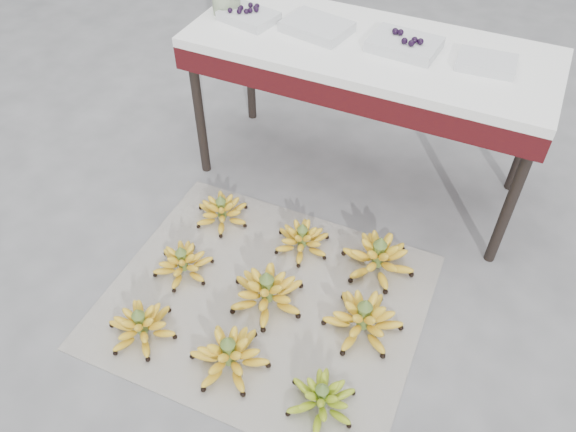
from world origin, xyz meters
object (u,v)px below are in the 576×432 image
at_px(bunch_front_left, 141,326).
at_px(tray_far_left, 249,16).
at_px(tray_far_right, 487,63).
at_px(tray_right, 404,44).
at_px(bunch_front_right, 321,399).
at_px(vendor_table, 368,62).
at_px(bunch_mid_center, 267,292).
at_px(bunch_mid_left, 183,263).
at_px(bunch_back_right, 378,257).
at_px(newspaper_mat, 265,300).
at_px(bunch_back_left, 222,211).
at_px(tray_left, 317,27).
at_px(bunch_back_center, 302,240).
at_px(bunch_front_center, 229,355).
at_px(bunch_mid_right, 363,319).

distance_m(bunch_front_left, tray_far_left, 1.38).
bearing_deg(tray_far_right, tray_right, -179.30).
distance_m(bunch_front_right, vendor_table, 1.38).
relative_size(bunch_mid_center, tray_far_right, 1.62).
xyz_separation_m(bunch_front_right, bunch_mid_left, (-0.76, 0.32, 0.00)).
bearing_deg(tray_far_left, vendor_table, 3.10).
relative_size(bunch_mid_left, bunch_mid_center, 0.88).
bearing_deg(bunch_back_right, newspaper_mat, -134.74).
xyz_separation_m(bunch_mid_left, bunch_back_left, (-0.00, 0.34, -0.00)).
height_order(newspaper_mat, tray_right, tray_right).
bearing_deg(bunch_front_left, vendor_table, 81.83).
distance_m(tray_left, tray_right, 0.38).
relative_size(bunch_back_center, vendor_table, 0.21).
height_order(bunch_front_center, bunch_front_right, bunch_front_center).
relative_size(bunch_front_center, vendor_table, 0.22).
bearing_deg(bunch_back_right, bunch_mid_left, -153.39).
relative_size(bunch_front_left, tray_left, 1.02).
distance_m(bunch_front_right, bunch_mid_left, 0.83).
height_order(bunch_mid_left, tray_far_left, tray_far_left).
xyz_separation_m(newspaper_mat, bunch_front_center, (0.02, -0.32, 0.06)).
relative_size(newspaper_mat, vendor_table, 0.81).
height_order(bunch_front_right, bunch_mid_center, bunch_mid_center).
relative_size(bunch_back_left, tray_far_left, 1.00).
height_order(bunch_front_right, bunch_back_right, bunch_back_right).
height_order(bunch_back_left, bunch_back_right, bunch_back_right).
height_order(bunch_front_left, tray_right, tray_right).
distance_m(bunch_front_left, tray_left, 1.42).
bearing_deg(tray_left, newspaper_mat, -79.20).
xyz_separation_m(bunch_front_right, vendor_table, (-0.31, 1.20, 0.60)).
distance_m(newspaper_mat, bunch_front_center, 0.32).
bearing_deg(bunch_back_left, bunch_front_right, -36.56).
bearing_deg(tray_left, bunch_mid_right, -55.62).
xyz_separation_m(bunch_back_left, bunch_back_center, (0.41, -0.00, -0.00)).
bearing_deg(tray_left, bunch_mid_left, -103.65).
relative_size(bunch_front_right, bunch_mid_right, 0.86).
xyz_separation_m(bunch_back_left, tray_right, (0.60, 0.55, 0.70)).
bearing_deg(bunch_mid_right, tray_left, 112.68).
xyz_separation_m(bunch_front_center, tray_right, (0.20, 1.20, 0.69)).
xyz_separation_m(newspaper_mat, tray_right, (0.21, 0.88, 0.76)).
height_order(bunch_front_left, bunch_front_right, bunch_front_left).
xyz_separation_m(bunch_back_center, vendor_table, (0.05, 0.55, 0.60)).
distance_m(bunch_front_left, bunch_back_left, 0.67).
xyz_separation_m(bunch_front_left, bunch_mid_left, (-0.03, 0.34, -0.00)).
bearing_deg(bunch_mid_right, bunch_front_left, -165.05).
relative_size(bunch_mid_left, tray_right, 1.15).
xyz_separation_m(bunch_mid_center, tray_right, (0.20, 0.89, 0.69)).
xyz_separation_m(bunch_front_center, vendor_table, (0.06, 1.19, 0.59)).
bearing_deg(bunch_back_center, bunch_mid_center, -113.77).
bearing_deg(vendor_table, bunch_back_center, -95.24).
bearing_deg(newspaper_mat, tray_right, 76.46).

